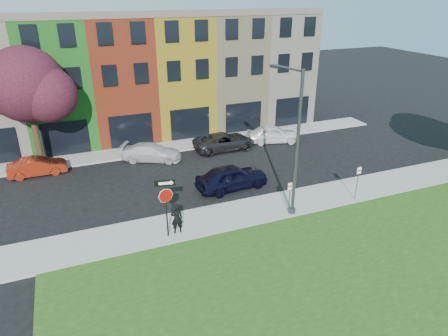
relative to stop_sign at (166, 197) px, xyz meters
name	(u,v)px	position (x,y,z in m)	size (l,w,h in m)	color
ground	(284,238)	(5.62, -2.25, -2.43)	(120.00, 120.00, 0.00)	black
sidewalk_near	(288,204)	(7.62, 0.75, -2.37)	(40.00, 3.00, 0.12)	#97958F
sidewalk_far	(160,148)	(2.62, 12.75, -2.37)	(40.00, 2.40, 0.12)	#97958F
rowhouse_block	(146,74)	(3.12, 18.93, 2.56)	(30.00, 10.12, 10.00)	beige
stop_sign	(166,197)	(0.00, 0.00, 0.00)	(1.04, 0.24, 3.26)	black
man	(177,218)	(0.54, 0.15, -1.46)	(0.64, 0.43, 1.70)	black
sedan_near	(232,177)	(5.33, 4.04, -1.62)	(4.90, 2.33, 1.62)	black
parked_car_red	(37,167)	(-6.47, 11.03, -1.79)	(3.92, 1.47, 1.28)	maroon
parked_car_silver	(152,152)	(1.53, 10.67, -1.78)	(4.83, 3.51, 1.30)	silver
parked_car_dark	(224,142)	(7.46, 10.68, -1.74)	(5.04, 2.42, 1.39)	black
parked_car_white	(273,134)	(11.94, 10.74, -1.69)	(4.67, 2.83, 1.48)	white
street_lamp	(294,145)	(7.20, -0.15, 1.82)	(0.86, 2.54, 8.20)	#494C4F
parking_sign_a	(290,193)	(7.12, -0.19, -1.08)	(0.32, 0.09, 1.95)	#494C4F
parking_sign_b	(358,179)	(11.70, -0.36, -0.91)	(0.32, 0.09, 2.26)	#494C4F
tree_purple	(28,86)	(-6.13, 12.40, 3.53)	(6.10, 5.34, 8.52)	black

